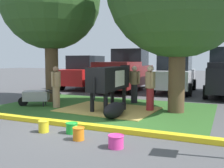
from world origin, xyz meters
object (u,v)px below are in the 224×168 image
Objects in this scene: person_handler at (134,83)px; bucket_pink at (116,141)px; bucket_green at (72,128)px; sedan_silver at (175,74)px; calf_lying at (114,110)px; wheelbarrow at (36,96)px; pickup_truck_maroon at (126,71)px; bucket_orange at (79,133)px; bucket_yellow at (44,126)px; sedan_red at (86,73)px; shade_tree_left at (50,0)px; cow_holstein at (110,79)px; person_visitor_far at (150,87)px; person_visitor_near at (56,86)px.

bucket_pink is (1.46, -5.30, -0.67)m from person_handler.
sedan_silver is (0.73, 9.16, 0.85)m from bucket_green.
wheelbarrow is at bearing 169.82° from calf_lying.
sedan_silver is at bearing 5.11° from pickup_truck_maroon.
bucket_pink is at bearing -8.13° from bucket_orange.
bucket_yellow is at bearing -46.93° from wheelbarrow.
wheelbarrow reaches higher than calf_lying.
person_handler is 4.53× the size of bucket_pink.
calf_lying is at bearing -71.61° from pickup_truck_maroon.
sedan_red reaches higher than bucket_pink.
pickup_truck_maroon is at bearing 102.95° from bucket_green.
bucket_yellow is (-0.60, -4.97, -0.66)m from person_handler.
cow_holstein is at bearing -9.41° from shade_tree_left.
pickup_truck_maroon is (-2.05, 8.91, 0.98)m from bucket_green.
bucket_yellow is 0.71m from bucket_green.
cow_holstein reaches higher than bucket_yellow.
cow_holstein is 2.07× the size of person_handler.
bucket_orange is (3.73, -3.00, -0.24)m from wheelbarrow.
person_handler is 4.59m from pickup_truck_maroon.
person_visitor_far is 0.35× the size of sedan_red.
shade_tree_left is at bearing 138.00° from bucket_pink.
person_visitor_near is 0.28× the size of pickup_truck_maroon.
bucket_orange is (0.42, -0.39, 0.01)m from bucket_green.
sedan_red reaches higher than cow_holstein.
pickup_truck_maroon is (1.37, 5.11, -3.10)m from shade_tree_left.
bucket_green is (-0.26, -1.97, -0.10)m from calf_lying.
cow_holstein is 0.57× the size of pickup_truck_maroon.
cow_holstein is 10.91× the size of bucket_yellow.
person_visitor_near reaches higher than bucket_pink.
person_visitor_far reaches higher than person_handler.
sedan_silver reaches higher than cow_holstein.
person_visitor_near is (-2.27, -2.16, 0.01)m from person_handler.
wheelbarrow is 6.51m from sedan_red.
person_visitor_far reaches higher than bucket_yellow.
person_visitor_near is 5.36× the size of bucket_yellow.
bucket_pink is (3.73, -3.14, -0.69)m from person_visitor_near.
wheelbarrow is at bearing -169.62° from person_visitor_far.
bucket_yellow is (-0.20, -3.51, -0.94)m from cow_holstein.
person_visitor_near is at bearing 120.71° from bucket_yellow.
shade_tree_left is 5.72m from calf_lying.
cow_holstein is 4.37m from bucket_pink.
bucket_yellow is 0.86× the size of bucket_pink.
shade_tree_left is 3.75m from person_visitor_near.
person_visitor_far is 5.77m from sedan_silver.
sedan_red is at bearing 113.76° from bucket_yellow.
person_handler is at bearing -42.04° from sedan_red.
bucket_yellow is 0.05× the size of pickup_truck_maroon.
bucket_yellow is at bearing -81.47° from pickup_truck_maroon.
sedan_silver is (4.15, 5.36, -3.23)m from shade_tree_left.
sedan_silver reaches higher than person_visitor_far.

